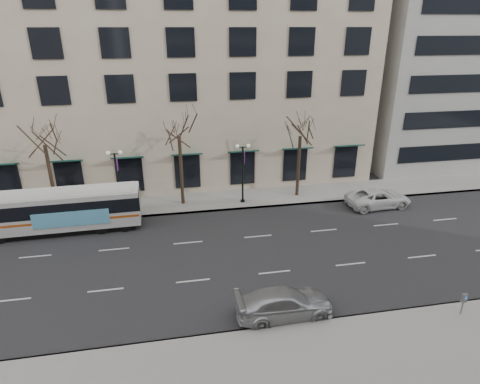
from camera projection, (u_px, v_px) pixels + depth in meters
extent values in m
plane|color=black|center=(190.00, 260.00, 25.88)|extent=(160.00, 160.00, 0.00)
cube|color=gray|center=(241.00, 199.00, 34.86)|extent=(80.00, 4.00, 0.15)
cube|color=tan|center=(150.00, 47.00, 39.99)|extent=(40.00, 20.00, 24.00)
cylinder|color=black|center=(52.00, 181.00, 31.09)|extent=(0.28, 0.28, 5.74)
cylinder|color=black|center=(181.00, 172.00, 32.72)|extent=(0.28, 0.28, 5.95)
cylinder|color=black|center=(298.00, 167.00, 34.49)|extent=(0.28, 0.28, 5.46)
cylinder|color=black|center=(118.00, 184.00, 31.53)|extent=(0.16, 0.16, 5.00)
cylinder|color=black|center=(121.00, 211.00, 32.43)|extent=(0.36, 0.36, 0.30)
cube|color=black|center=(114.00, 154.00, 30.58)|extent=(0.90, 0.06, 0.06)
sphere|color=silver|center=(108.00, 153.00, 30.47)|extent=(0.32, 0.32, 0.32)
sphere|color=silver|center=(120.00, 152.00, 30.62)|extent=(0.32, 0.32, 0.32)
cube|color=#672281|center=(117.00, 164.00, 30.93)|extent=(0.04, 0.45, 1.00)
cylinder|color=black|center=(243.00, 176.00, 33.20)|extent=(0.16, 0.16, 5.00)
cylinder|color=black|center=(243.00, 202.00, 34.10)|extent=(0.36, 0.36, 0.30)
cube|color=black|center=(243.00, 147.00, 32.25)|extent=(0.90, 0.06, 0.06)
sphere|color=silver|center=(237.00, 146.00, 32.14)|extent=(0.32, 0.32, 0.32)
sphere|color=silver|center=(248.00, 146.00, 32.29)|extent=(0.32, 0.32, 0.32)
cube|color=#672281|center=(244.00, 157.00, 32.60)|extent=(0.04, 0.45, 1.00)
cube|color=silver|center=(60.00, 209.00, 28.99)|extent=(11.35, 2.74, 2.59)
cube|color=black|center=(63.00, 227.00, 29.55)|extent=(10.44, 2.42, 0.42)
cube|color=black|center=(63.00, 204.00, 28.89)|extent=(10.90, 2.76, 1.04)
cube|color=#BF5112|center=(61.00, 215.00, 29.16)|extent=(11.24, 2.76, 0.17)
cube|color=#61BDEC|center=(71.00, 219.00, 28.14)|extent=(5.18, 0.19, 1.13)
cube|color=silver|center=(57.00, 193.00, 28.48)|extent=(10.78, 2.48, 0.08)
cylinder|color=black|center=(9.00, 223.00, 29.69)|extent=(0.95, 0.29, 0.94)
cylinder|color=black|center=(101.00, 228.00, 29.03)|extent=(0.95, 0.29, 0.94)
cylinder|color=black|center=(104.00, 215.00, 30.98)|extent=(0.95, 0.29, 0.94)
cylinder|color=black|center=(125.00, 225.00, 29.35)|extent=(0.95, 0.29, 0.94)
cylinder|color=black|center=(127.00, 213.00, 31.31)|extent=(0.95, 0.29, 0.94)
imported|color=#B9BCC1|center=(285.00, 303.00, 20.71)|extent=(5.16, 2.19, 1.49)
imported|color=silver|center=(378.00, 198.00, 33.32)|extent=(5.49, 2.74, 1.49)
cylinder|color=slate|center=(462.00, 307.00, 20.68)|extent=(0.08, 0.08, 0.86)
cube|color=slate|center=(464.00, 298.00, 20.46)|extent=(0.28, 0.20, 0.48)
cube|color=blue|center=(466.00, 298.00, 20.35)|extent=(0.14, 0.03, 0.17)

